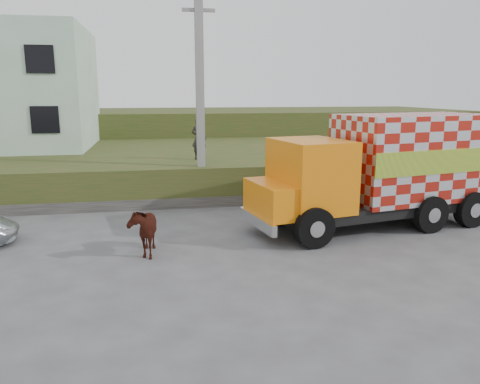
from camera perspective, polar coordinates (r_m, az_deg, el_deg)
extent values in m
plane|color=#474749|center=(14.18, 1.27, -5.58)|extent=(120.00, 120.00, 0.00)
cube|color=#2B4517|center=(23.66, -3.61, 3.42)|extent=(40.00, 12.00, 1.50)
cube|color=#2B4517|center=(35.45, -5.95, 7.48)|extent=(40.00, 12.00, 3.00)
cube|color=#595651|center=(17.92, -7.73, -1.26)|extent=(16.00, 0.50, 0.40)
cube|color=gray|center=(17.92, -4.89, 11.08)|extent=(0.30, 0.30, 8.00)
cube|color=gray|center=(18.15, -5.08, 21.23)|extent=(1.20, 0.12, 0.12)
cube|color=black|center=(15.93, 16.42, -1.53)|extent=(7.51, 3.64, 0.37)
cube|color=orange|center=(14.30, 8.57, 2.09)|extent=(2.33, 2.75, 2.12)
cube|color=orange|center=(13.87, 4.12, -0.79)|extent=(1.46, 2.38, 0.95)
cube|color=silver|center=(16.46, 20.26, 4.08)|extent=(5.26, 3.41, 2.75)
cube|color=yellow|center=(15.52, 23.39, 3.40)|extent=(4.79, 0.96, 0.74)
cube|color=yellow|center=(17.44, 17.47, 4.68)|extent=(4.79, 0.96, 0.74)
cube|color=silver|center=(13.81, 2.09, -3.54)|extent=(0.61, 2.42, 0.32)
cylinder|color=black|center=(13.30, 9.01, -4.31)|extent=(1.21, 0.58, 1.16)
cylinder|color=black|center=(15.37, 4.47, -1.95)|extent=(1.21, 0.58, 1.16)
cylinder|color=black|center=(15.73, 22.15, -2.50)|extent=(1.21, 0.58, 1.16)
cylinder|color=black|center=(17.52, 16.74, -0.69)|extent=(1.21, 0.58, 1.16)
cylinder|color=black|center=(16.92, 26.35, -1.89)|extent=(1.21, 0.58, 1.16)
cylinder|color=black|center=(18.60, 20.87, -0.26)|extent=(1.21, 0.58, 1.16)
imported|color=black|center=(12.90, -11.76, -4.47)|extent=(0.76, 1.63, 1.36)
imported|color=#32302D|center=(19.88, -5.03, 6.50)|extent=(0.76, 0.66, 1.77)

